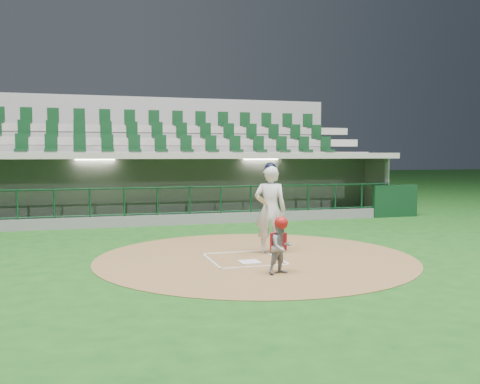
{
  "coord_description": "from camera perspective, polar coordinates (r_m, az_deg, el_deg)",
  "views": [
    {
      "loc": [
        -3.42,
        -11.56,
        2.33
      ],
      "look_at": [
        0.76,
        2.6,
        1.3
      ],
      "focal_mm": 40.0,
      "sensor_mm": 36.0,
      "label": 1
    }
  ],
  "objects": [
    {
      "name": "ground",
      "position": [
        12.28,
        0.03,
        -6.95
      ],
      "size": [
        120.0,
        120.0,
        0.0
      ],
      "primitive_type": "plane",
      "color": "#154714",
      "rests_on": "ground"
    },
    {
      "name": "dirt_circle",
      "position": [
        12.18,
        1.66,
        -7.01
      ],
      "size": [
        7.2,
        7.2,
        0.01
      ],
      "primitive_type": "cylinder",
      "color": "brown",
      "rests_on": "ground"
    },
    {
      "name": "home_plate",
      "position": [
        11.62,
        1.02,
        -7.47
      ],
      "size": [
        0.43,
        0.43,
        0.02
      ],
      "primitive_type": "cube",
      "color": "white",
      "rests_on": "dirt_circle"
    },
    {
      "name": "batter_box_chalk",
      "position": [
        12.0,
        0.44,
        -7.13
      ],
      "size": [
        1.55,
        1.8,
        0.01
      ],
      "color": "silver",
      "rests_on": "ground"
    },
    {
      "name": "dugout_structure",
      "position": [
        19.77,
        -6.06,
        -0.02
      ],
      "size": [
        16.4,
        3.7,
        3.0
      ],
      "color": "slate",
      "rests_on": "ground"
    },
    {
      "name": "seating_deck",
      "position": [
        22.75,
        -7.8,
        1.67
      ],
      "size": [
        17.0,
        6.72,
        5.15
      ],
      "color": "slate",
      "rests_on": "ground"
    },
    {
      "name": "batter",
      "position": [
        12.6,
        3.24,
        -1.76
      ],
      "size": [
        0.98,
        1.01,
        2.14
      ],
      "color": "white",
      "rests_on": "dirt_circle"
    },
    {
      "name": "catcher",
      "position": [
        10.48,
        4.39,
        -5.67
      ],
      "size": [
        0.6,
        0.53,
        1.13
      ],
      "color": "gray",
      "rests_on": "dirt_circle"
    }
  ]
}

